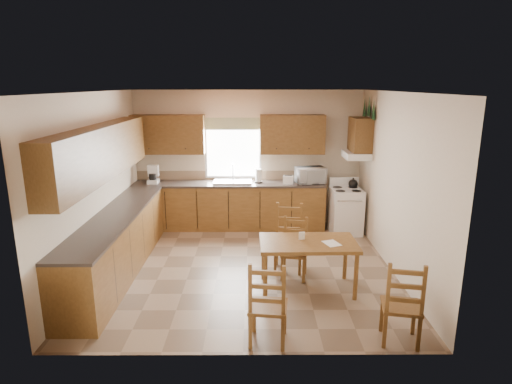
{
  "coord_description": "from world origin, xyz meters",
  "views": [
    {
      "loc": [
        0.12,
        -6.25,
        2.81
      ],
      "look_at": [
        0.15,
        0.3,
        1.15
      ],
      "focal_mm": 30.0,
      "sensor_mm": 36.0,
      "label": 1
    }
  ],
  "objects_px": {
    "chair_far_right": "(288,239)",
    "chair_near_right": "(402,301)",
    "chair_near_left": "(268,301)",
    "chair_far_left": "(294,249)",
    "stove": "(346,212)",
    "microwave": "(310,175)",
    "dining_table": "(307,265)"
  },
  "relations": [
    {
      "from": "chair_near_right",
      "to": "chair_far_left",
      "type": "relative_size",
      "value": 1.1
    },
    {
      "from": "chair_near_right",
      "to": "stove",
      "type": "bearing_deg",
      "value": -81.44
    },
    {
      "from": "chair_near_left",
      "to": "chair_near_right",
      "type": "distance_m",
      "value": 1.47
    },
    {
      "from": "microwave",
      "to": "chair_near_left",
      "type": "height_order",
      "value": "microwave"
    },
    {
      "from": "chair_near_left",
      "to": "chair_far_right",
      "type": "xyz_separation_m",
      "value": [
        0.37,
        1.9,
        0.02
      ]
    },
    {
      "from": "dining_table",
      "to": "microwave",
      "type": "bearing_deg",
      "value": 81.55
    },
    {
      "from": "stove",
      "to": "chair_far_left",
      "type": "height_order",
      "value": "chair_far_left"
    },
    {
      "from": "chair_far_right",
      "to": "stove",
      "type": "bearing_deg",
      "value": 61.07
    },
    {
      "from": "dining_table",
      "to": "chair_near_left",
      "type": "bearing_deg",
      "value": -115.87
    },
    {
      "from": "stove",
      "to": "dining_table",
      "type": "distance_m",
      "value": 2.56
    },
    {
      "from": "microwave",
      "to": "chair_near_right",
      "type": "distance_m",
      "value": 4.0
    },
    {
      "from": "chair_near_right",
      "to": "chair_far_left",
      "type": "distance_m",
      "value": 1.93
    },
    {
      "from": "chair_far_left",
      "to": "chair_far_right",
      "type": "relative_size",
      "value": 0.88
    },
    {
      "from": "chair_near_left",
      "to": "dining_table",
      "type": "bearing_deg",
      "value": -107.67
    },
    {
      "from": "chair_far_left",
      "to": "chair_far_right",
      "type": "bearing_deg",
      "value": 115.27
    },
    {
      "from": "chair_near_right",
      "to": "chair_far_right",
      "type": "relative_size",
      "value": 0.97
    },
    {
      "from": "chair_near_left",
      "to": "chair_near_right",
      "type": "height_order",
      "value": "same"
    },
    {
      "from": "microwave",
      "to": "chair_near_right",
      "type": "xyz_separation_m",
      "value": [
        0.53,
        -3.92,
        -0.58
      ]
    },
    {
      "from": "chair_near_left",
      "to": "chair_far_left",
      "type": "bearing_deg",
      "value": -97.58
    },
    {
      "from": "microwave",
      "to": "chair_far_right",
      "type": "height_order",
      "value": "microwave"
    },
    {
      "from": "stove",
      "to": "chair_far_right",
      "type": "bearing_deg",
      "value": -128.54
    },
    {
      "from": "stove",
      "to": "dining_table",
      "type": "relative_size",
      "value": 0.64
    },
    {
      "from": "stove",
      "to": "chair_far_right",
      "type": "distance_m",
      "value": 2.11
    },
    {
      "from": "chair_far_right",
      "to": "chair_near_right",
      "type": "bearing_deg",
      "value": -52.91
    },
    {
      "from": "chair_near_left",
      "to": "chair_far_left",
      "type": "xyz_separation_m",
      "value": [
        0.44,
        1.63,
        -0.05
      ]
    },
    {
      "from": "chair_near_left",
      "to": "stove",
      "type": "bearing_deg",
      "value": -106.57
    },
    {
      "from": "dining_table",
      "to": "stove",
      "type": "bearing_deg",
      "value": 65.83
    },
    {
      "from": "dining_table",
      "to": "chair_far_right",
      "type": "relative_size",
      "value": 1.3
    },
    {
      "from": "chair_far_left",
      "to": "chair_near_right",
      "type": "bearing_deg",
      "value": -46.97
    },
    {
      "from": "stove",
      "to": "chair_far_left",
      "type": "xyz_separation_m",
      "value": [
        -1.17,
        -1.98,
        0.02
      ]
    },
    {
      "from": "microwave",
      "to": "dining_table",
      "type": "xyz_separation_m",
      "value": [
        -0.36,
        -2.66,
        -0.72
      ]
    },
    {
      "from": "stove",
      "to": "microwave",
      "type": "distance_m",
      "value": 0.98
    }
  ]
}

